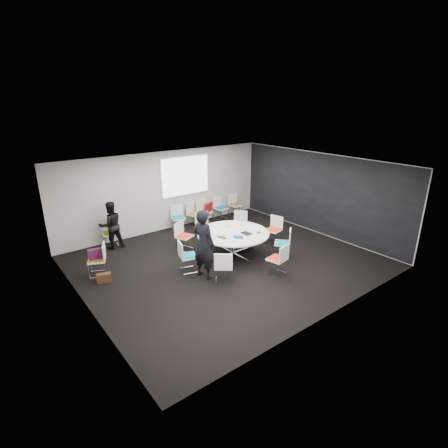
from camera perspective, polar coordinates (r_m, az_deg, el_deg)
room_shell at (r=9.82m, az=0.94°, el=1.44°), size 8.08×7.08×2.88m
conference_table at (r=10.50m, az=1.50°, el=-2.37°), size 2.15×2.15×0.73m
projection_screen at (r=12.84m, az=-6.29°, el=7.81°), size 1.90×0.03×1.35m
chair_ring_a at (r=11.58m, az=8.01°, el=-1.74°), size 0.54×0.55×0.88m
chair_ring_b at (r=11.98m, az=2.57°, el=-0.83°), size 0.64×0.64×0.88m
chair_ring_c at (r=11.89m, az=-3.39°, el=-1.01°), size 0.58×0.57×0.88m
chair_ring_d at (r=11.02m, az=-6.48°, el=-2.83°), size 0.60×0.59×0.88m
chair_ring_e at (r=9.67m, az=-5.93°, el=-6.15°), size 0.56×0.57×0.88m
chair_ring_f at (r=9.08m, az=-0.08°, el=-7.85°), size 0.64×0.64×0.88m
chair_ring_g at (r=9.56m, az=8.67°, el=-6.60°), size 0.54×0.53×0.88m
chair_ring_h at (r=10.59m, az=9.54°, el=-3.95°), size 0.64×0.64×0.88m
chair_back_a at (r=12.72m, az=-7.45°, el=0.27°), size 0.58×0.57×0.88m
chair_back_b at (r=13.08m, az=-4.81°, el=0.93°), size 0.60×0.59×0.88m
chair_back_c at (r=13.29m, az=-3.14°, el=1.28°), size 0.50×0.48×0.88m
chair_back_d at (r=13.75m, az=-0.54°, el=1.95°), size 0.50×0.49×0.88m
chair_back_e at (r=14.16m, az=1.86°, el=2.48°), size 0.46×0.45×0.88m
chair_spare_left at (r=10.01m, az=-19.86°, el=-6.37°), size 0.59×0.60×0.88m
chair_person_back at (r=11.78m, az=-18.00°, el=-2.18°), size 0.54×0.53×0.88m
person_main at (r=9.07m, az=-3.31°, el=-3.29°), size 0.60×0.77×1.88m
person_back at (r=11.47m, az=-17.98°, el=-0.18°), size 0.76×0.60×1.52m
laptop at (r=10.04m, az=-0.22°, el=-2.13°), size 0.25×0.33×0.02m
laptop_lid at (r=10.16m, az=-1.39°, el=-1.15°), size 0.06×0.30×0.22m
notebook_black at (r=10.33m, az=3.69°, el=-1.53°), size 0.22×0.30×0.02m
tablet_folio at (r=10.03m, az=2.35°, el=-2.16°), size 0.33×0.32×0.03m
papers_right at (r=10.86m, az=2.64°, el=-0.47°), size 0.35×0.37×0.00m
papers_front at (r=10.70m, az=4.88°, el=-0.84°), size 0.33×0.25×0.00m
cup at (r=10.79m, az=0.54°, el=-0.33°), size 0.08×0.08×0.09m
phone at (r=10.42m, az=5.71°, el=-1.43°), size 0.16×0.11×0.01m
maroon_bag at (r=9.88m, az=-20.18°, el=-4.57°), size 0.42×0.20×0.28m
brown_bag at (r=9.65m, az=-19.03°, el=-8.32°), size 0.39×0.26×0.24m
red_jacket at (r=12.98m, az=-2.60°, el=2.80°), size 0.47×0.30×0.36m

